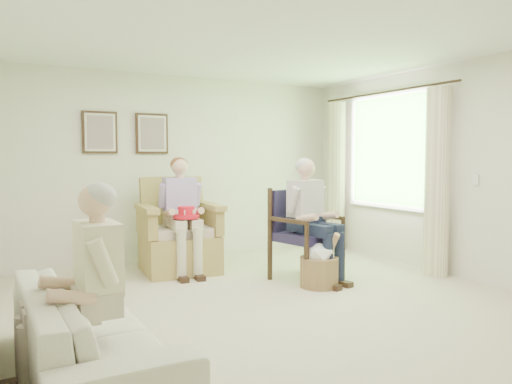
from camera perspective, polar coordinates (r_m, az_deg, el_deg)
floor at (r=4.97m, az=3.46°, el=-13.03°), size 5.50×5.50×0.00m
back_wall at (r=7.22m, az=-8.42°, el=2.72°), size 5.00×0.04×2.60m
right_wall at (r=6.46m, az=22.49°, el=2.31°), size 0.04×5.50×2.60m
ceiling at (r=4.89m, az=3.59°, el=17.52°), size 5.00×5.50×0.02m
window at (r=7.24m, az=14.86°, el=4.89°), size 0.13×2.50×1.63m
curtain_left at (r=6.48m, az=19.99°, el=1.05°), size 0.34×0.34×2.30m
curtain_right at (r=7.89m, az=9.14°, el=1.73°), size 0.34×0.34×2.30m
framed_print_left at (r=6.86m, az=-17.41°, el=6.52°), size 0.45×0.05×0.55m
framed_print_right at (r=7.04m, az=-11.79°, el=6.55°), size 0.45×0.05×0.55m
wicker_armchair at (r=6.48m, az=-8.87°, el=-5.61°), size 0.94×0.93×1.20m
wood_armchair at (r=6.02m, az=5.26°, el=-4.37°), size 0.69×0.65×1.06m
sofa at (r=3.61m, az=-18.33°, el=-14.85°), size 2.07×0.81×0.60m
person_wicker at (r=6.27m, az=-8.41°, el=-1.58°), size 0.40×0.63×1.43m
person_dark at (r=5.84m, az=6.25°, el=-2.06°), size 0.40×0.62×1.41m
person_sofa at (r=3.39m, az=-18.11°, el=-8.76°), size 0.42×0.63×1.26m
red_hat at (r=6.08m, az=-7.99°, el=-2.48°), size 0.31×0.31×0.14m
hatbox at (r=5.69m, az=7.26°, el=-8.28°), size 0.54×0.54×0.64m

